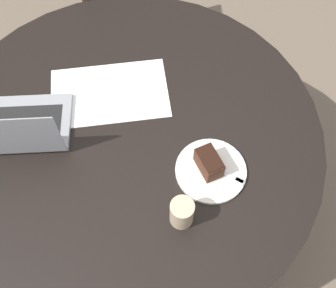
% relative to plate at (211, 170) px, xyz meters
% --- Properties ---
extents(ground_plane, '(12.00, 12.00, 0.00)m').
position_rel_plate_xyz_m(ground_plane, '(0.24, -0.20, -0.72)').
color(ground_plane, '#6B5B4C').
extents(dining_table, '(1.34, 1.34, 0.71)m').
position_rel_plate_xyz_m(dining_table, '(0.24, -0.20, -0.12)').
color(dining_table, black).
rests_on(dining_table, ground_plane).
extents(paper_document, '(0.43, 0.28, 0.00)m').
position_rel_plate_xyz_m(paper_document, '(0.29, -0.37, -0.00)').
color(paper_document, white).
rests_on(paper_document, dining_table).
extents(plate, '(0.23, 0.23, 0.01)m').
position_rel_plate_xyz_m(plate, '(0.00, 0.00, 0.00)').
color(plate, silver).
rests_on(plate, dining_table).
extents(cake_slice, '(0.08, 0.11, 0.07)m').
position_rel_plate_xyz_m(cake_slice, '(0.01, -0.01, 0.04)').
color(cake_slice, '#472619').
rests_on(cake_slice, plate).
extents(fork, '(0.15, 0.12, 0.00)m').
position_rel_plate_xyz_m(fork, '(-0.04, 0.02, 0.01)').
color(fork, silver).
rests_on(fork, plate).
extents(coffee_glass, '(0.07, 0.07, 0.11)m').
position_rel_plate_xyz_m(coffee_glass, '(0.12, 0.14, 0.05)').
color(coffee_glass, '#C6AD89').
rests_on(coffee_glass, dining_table).
extents(laptop, '(0.37, 0.27, 0.21)m').
position_rel_plate_xyz_m(laptop, '(0.60, -0.26, 0.03)').
color(laptop, gray).
rests_on(laptop, dining_table).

